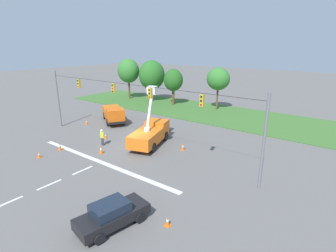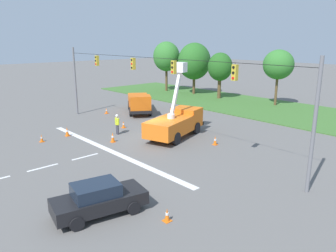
{
  "view_description": "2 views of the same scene",
  "coord_description": "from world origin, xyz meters",
  "views": [
    {
      "loc": [
        17.94,
        -17.95,
        10.24
      ],
      "look_at": [
        1.25,
        4.39,
        1.57
      ],
      "focal_mm": 28.0,
      "sensor_mm": 36.0,
      "label": 1
    },
    {
      "loc": [
        19.91,
        -16.37,
        7.91
      ],
      "look_at": [
        0.98,
        0.83,
        1.19
      ],
      "focal_mm": 35.0,
      "sensor_mm": 36.0,
      "label": 2
    }
  ],
  "objects": [
    {
      "name": "ground_plane",
      "position": [
        0.0,
        0.0,
        0.0
      ],
      "size": [
        200.0,
        200.0,
        0.0
      ],
      "primitive_type": "plane",
      "color": "#605E5B"
    },
    {
      "name": "tree_west",
      "position": [
        -13.7,
        19.41,
        4.89
      ],
      "size": [
        4.61,
        5.01,
        7.58
      ],
      "color": "brown",
      "rests_on": "ground"
    },
    {
      "name": "utility_truck_support_near",
      "position": [
        -8.98,
        5.51,
        1.17
      ],
      "size": [
        6.67,
        5.47,
        2.25
      ],
      "color": "orange",
      "rests_on": "ground"
    },
    {
      "name": "sedan_black",
      "position": [
        7.5,
        -9.45,
        0.79
      ],
      "size": [
        2.57,
        4.56,
        1.56
      ],
      "color": "black",
      "rests_on": "ground"
    },
    {
      "name": "traffic_cone_foreground_left",
      "position": [
        -5.48,
        -7.0,
        0.29
      ],
      "size": [
        0.36,
        0.36,
        0.62
      ],
      "color": "orange",
      "rests_on": "ground"
    },
    {
      "name": "traffic_cone_far_right",
      "position": [
        10.12,
        -7.52,
        0.3
      ],
      "size": [
        0.36,
        0.36,
        0.63
      ],
      "color": "orange",
      "rests_on": "ground"
    },
    {
      "name": "lane_markings",
      "position": [
        0.0,
        -5.61,
        0.0
      ],
      "size": [
        17.6,
        15.25,
        0.01
      ],
      "color": "silver",
      "rests_on": "ground"
    },
    {
      "name": "tree_east",
      "position": [
        -0.75,
        20.4,
        5.04
      ],
      "size": [
        3.72,
        3.47,
        6.85
      ],
      "color": "brown",
      "rests_on": "ground"
    },
    {
      "name": "grass_verge",
      "position": [
        0.0,
        18.0,
        0.05
      ],
      "size": [
        56.0,
        12.0,
        0.1
      ],
      "primitive_type": "cube",
      "color": "#3D6B2D",
      "rests_on": "ground"
    },
    {
      "name": "signal_gantry",
      "position": [
        -0.02,
        -0.0,
        4.58
      ],
      "size": [
        26.2,
        0.33,
        7.2
      ],
      "color": "slate",
      "rests_on": "ground"
    },
    {
      "name": "utility_truck_bucket_lift",
      "position": [
        0.69,
        1.99,
        1.31
      ],
      "size": [
        4.2,
        6.82,
        6.16
      ],
      "color": "orange",
      "rests_on": "ground"
    },
    {
      "name": "road_worker",
      "position": [
        -3.24,
        -1.25,
        1.0
      ],
      "size": [
        0.64,
        0.32,
        1.77
      ],
      "color": "#383842",
      "rests_on": "ground"
    },
    {
      "name": "traffic_cone_lane_edge_b",
      "position": [
        -11.01,
        2.48,
        0.31
      ],
      "size": [
        0.36,
        0.36,
        0.65
      ],
      "color": "orange",
      "rests_on": "ground"
    },
    {
      "name": "traffic_cone_mid_left",
      "position": [
        4.37,
        2.72,
        0.35
      ],
      "size": [
        0.36,
        0.36,
        0.72
      ],
      "color": "orange",
      "rests_on": "ground"
    },
    {
      "name": "traffic_cone_mid_right",
      "position": [
        -5.65,
        -4.73,
        0.4
      ],
      "size": [
        0.36,
        0.36,
        0.81
      ],
      "color": "orange",
      "rests_on": "ground"
    },
    {
      "name": "traffic_cone_lane_edge_a",
      "position": [
        -2.01,
        7.8,
        0.33
      ],
      "size": [
        0.36,
        0.36,
        0.68
      ],
      "color": "orange",
      "rests_on": "ground"
    },
    {
      "name": "traffic_cone_near_bucket",
      "position": [
        -1.59,
        -2.8,
        0.41
      ],
      "size": [
        0.36,
        0.36,
        0.82
      ],
      "color": "orange",
      "rests_on": "ground"
    },
    {
      "name": "traffic_cone_far_left",
      "position": [
        -4.67,
        0.37,
        0.31
      ],
      "size": [
        0.36,
        0.36,
        0.64
      ],
      "color": "orange",
      "rests_on": "ground"
    },
    {
      "name": "tree_far_west",
      "position": [
        -18.73,
        18.41,
        5.43
      ],
      "size": [
        4.36,
        3.92,
        7.73
      ],
      "color": "brown",
      "rests_on": "ground"
    },
    {
      "name": "tree_centre",
      "position": [
        -8.63,
        19.13,
        4.36
      ],
      "size": [
        3.39,
        3.26,
        6.31
      ],
      "color": "brown",
      "rests_on": "ground"
    }
  ]
}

